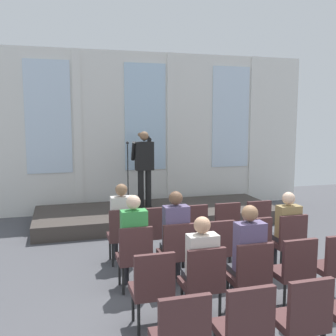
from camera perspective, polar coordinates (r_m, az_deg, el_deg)
name	(u,v)px	position (r m, az deg, el deg)	size (l,w,h in m)	color
ground_plane	(255,321)	(5.10, 12.69, -21.10)	(15.74, 15.74, 0.00)	#4C4C51
rear_partition	(146,131)	(10.21, -3.23, 5.46)	(9.01, 0.14, 4.08)	silver
stage_platform	(158,214)	(9.20, -1.54, -6.81)	(5.54, 2.03, 0.31)	#3F3833
speaker	(144,163)	(9.11, -3.52, 0.71)	(0.51, 0.69, 1.79)	black
mic_stand	(128,193)	(9.24, -5.87, -3.66)	(0.28, 0.28, 1.55)	black
chair_r0_c0	(122,232)	(6.55, -6.70, -9.35)	(0.46, 0.44, 0.94)	black
audience_r0_c0	(121,219)	(6.57, -6.84, -7.41)	(0.36, 0.39, 1.34)	#2D2D33
chair_r0_c1	(158,229)	(6.67, -1.44, -9.00)	(0.46, 0.44, 0.94)	black
chair_r0_c2	(192,227)	(6.84, 3.58, -8.59)	(0.46, 0.44, 0.94)	black
chair_r0_c3	(225,224)	(7.06, 8.32, -8.15)	(0.46, 0.44, 0.94)	black
chair_r0_c4	(256,222)	(7.32, 12.73, -7.68)	(0.46, 0.44, 0.94)	black
chair_r1_c0	(135,254)	(5.56, -4.92, -12.42)	(0.46, 0.44, 0.94)	black
audience_r1_c0	(133,237)	(5.56, -5.10, -10.05)	(0.36, 0.39, 1.36)	#2D2D33
chair_r1_c1	(177,250)	(5.69, 1.26, -11.90)	(0.46, 0.44, 0.94)	black
audience_r1_c1	(175,233)	(5.69, 1.04, -9.48)	(0.36, 0.39, 1.38)	#2D2D33
chair_r1_c2	(216,246)	(5.89, 7.07, -11.28)	(0.46, 0.44, 0.94)	black
chair_r1_c3	(253,242)	(6.15, 12.41, -10.60)	(0.46, 0.44, 0.94)	black
chair_r1_c4	(289,239)	(6.45, 17.28, -9.91)	(0.46, 0.44, 0.94)	black
audience_r1_c4	(286,227)	(6.47, 16.93, -8.23)	(0.36, 0.39, 1.27)	#2D2D33
chair_r2_c0	(152,285)	(4.59, -2.30, -16.78)	(0.46, 0.44, 0.94)	black
chair_r2_c1	(203,279)	(4.76, 5.15, -15.91)	(0.46, 0.44, 0.94)	black
audience_r2_c1	(201,262)	(4.77, 4.81, -13.59)	(0.36, 0.39, 1.27)	#2D2D33
chair_r2_c2	(250,273)	(5.00, 11.94, -14.88)	(0.46, 0.44, 0.94)	black
audience_r2_c2	(248,254)	(4.98, 11.58, -12.18)	(0.36, 0.39, 1.37)	#2D2D33
chair_r2_c3	(294,268)	(5.29, 17.98, -13.79)	(0.46, 0.44, 0.94)	black
chair_r2_c4	(335,263)	(5.64, 23.28, -12.70)	(0.46, 0.44, 0.94)	black
chair_r3_c0	(181,335)	(3.69, 1.89, -23.28)	(0.46, 0.44, 0.94)	black
chair_r3_c1	(244,325)	(3.89, 11.15, -21.65)	(0.46, 0.44, 0.94)	black
chair_r3_c2	(302,316)	(4.18, 19.12, -19.79)	(0.46, 0.44, 0.94)	black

